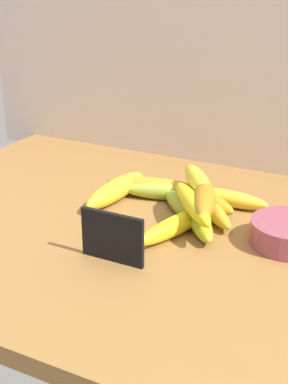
% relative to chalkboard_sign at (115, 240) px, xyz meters
% --- Properties ---
extents(counter_top, '(1.10, 0.76, 0.03)m').
position_rel_chalkboard_sign_xyz_m(counter_top, '(-0.00, 0.13, -0.05)').
color(counter_top, olive).
rests_on(counter_top, ground).
extents(back_wall, '(1.30, 0.02, 0.70)m').
position_rel_chalkboard_sign_xyz_m(back_wall, '(-0.00, 0.52, 0.28)').
color(back_wall, beige).
rests_on(back_wall, ground).
extents(chalkboard_sign, '(0.11, 0.02, 0.08)m').
position_rel_chalkboard_sign_xyz_m(chalkboard_sign, '(0.00, 0.00, 0.00)').
color(chalkboard_sign, black).
rests_on(chalkboard_sign, counter_top).
extents(banana_0, '(0.16, 0.04, 0.03)m').
position_rel_chalkboard_sign_xyz_m(banana_0, '(0.09, 0.29, -0.02)').
color(banana_0, yellow).
rests_on(banana_0, counter_top).
extents(banana_1, '(0.15, 0.16, 0.03)m').
position_rel_chalkboard_sign_xyz_m(banana_1, '(0.07, 0.23, -0.02)').
color(banana_1, gold).
rests_on(banana_1, counter_top).
extents(banana_2, '(0.21, 0.08, 0.04)m').
position_rel_chalkboard_sign_xyz_m(banana_2, '(-0.06, 0.27, -0.02)').
color(banana_2, gold).
rests_on(banana_2, counter_top).
extents(banana_3, '(0.14, 0.13, 0.04)m').
position_rel_chalkboard_sign_xyz_m(banana_3, '(0.04, 0.20, -0.02)').
color(banana_3, '#94AB2F').
rests_on(banana_3, counter_top).
extents(banana_4, '(0.09, 0.20, 0.03)m').
position_rel_chalkboard_sign_xyz_m(banana_4, '(0.05, 0.13, -0.02)').
color(banana_4, yellow).
rests_on(banana_4, counter_top).
extents(banana_5, '(0.20, 0.09, 0.03)m').
position_rel_chalkboard_sign_xyz_m(banana_5, '(-0.02, 0.26, -0.02)').
color(banana_5, '#9FB338').
rests_on(banana_5, counter_top).
extents(banana_6, '(0.06, 0.20, 0.04)m').
position_rel_chalkboard_sign_xyz_m(banana_6, '(-0.12, 0.22, -0.02)').
color(banana_6, gold).
rests_on(banana_6, counter_top).
extents(banana_7, '(0.12, 0.15, 0.04)m').
position_rel_chalkboard_sign_xyz_m(banana_7, '(0.08, 0.16, -0.02)').
color(banana_7, '#B3C426').
rests_on(banana_7, counter_top).
extents(banana_8, '(0.19, 0.11, 0.04)m').
position_rel_chalkboard_sign_xyz_m(banana_8, '(0.03, 0.25, -0.02)').
color(banana_8, '#BE8B1B').
rests_on(banana_8, counter_top).
extents(banana_9, '(0.09, 0.16, 0.04)m').
position_rel_chalkboard_sign_xyz_m(banana_9, '(0.08, 0.17, 0.02)').
color(banana_9, '#AC761A').
rests_on(banana_9, banana_7).
extents(banana_10, '(0.14, 0.17, 0.03)m').
position_rel_chalkboard_sign_xyz_m(banana_10, '(0.07, 0.16, 0.01)').
color(banana_10, yellow).
rests_on(banana_10, banana_7).
extents(banana_11, '(0.12, 0.15, 0.04)m').
position_rel_chalkboard_sign_xyz_m(banana_11, '(0.04, 0.24, 0.02)').
color(banana_11, yellow).
rests_on(banana_11, banana_8).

